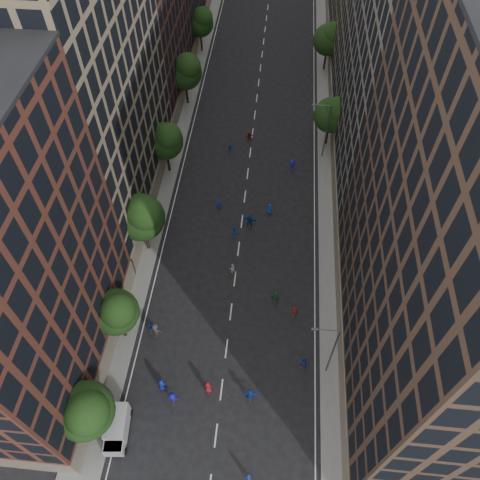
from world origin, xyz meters
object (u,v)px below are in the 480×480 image
(streetlamp_near, at_px, (331,349))
(skater_0, at_px, (162,385))
(streetlamp_far, at_px, (325,129))
(cargo_van, at_px, (117,428))
(skater_2, at_px, (303,362))
(skater_1, at_px, (249,477))

(streetlamp_near, height_order, skater_0, streetlamp_near)
(streetlamp_far, distance_m, cargo_van, 45.71)
(cargo_van, bearing_deg, skater_2, 20.69)
(skater_2, bearing_deg, cargo_van, 38.57)
(streetlamp_near, relative_size, skater_0, 4.79)
(streetlamp_near, xyz_separation_m, cargo_van, (-19.68, -8.07, -3.93))
(streetlamp_near, xyz_separation_m, streetlamp_far, (0.00, 33.00, 0.00))
(streetlamp_far, height_order, skater_1, streetlamp_far)
(skater_1, xyz_separation_m, skater_2, (4.75, 11.42, -0.01))
(streetlamp_near, distance_m, cargo_van, 21.63)
(skater_1, bearing_deg, streetlamp_near, -139.87)
(cargo_van, relative_size, skater_1, 2.93)
(skater_0, relative_size, skater_1, 1.21)
(skater_2, bearing_deg, streetlamp_far, -81.11)
(skater_0, bearing_deg, streetlamp_near, -171.63)
(streetlamp_far, height_order, skater_0, streetlamp_far)
(cargo_van, distance_m, skater_1, 13.10)
(skater_1, bearing_deg, skater_0, -56.55)
(streetlamp_far, relative_size, skater_2, 5.87)
(streetlamp_far, distance_m, skater_0, 40.15)
(streetlamp_near, relative_size, streetlamp_far, 1.00)
(skater_0, distance_m, skater_1, 12.03)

